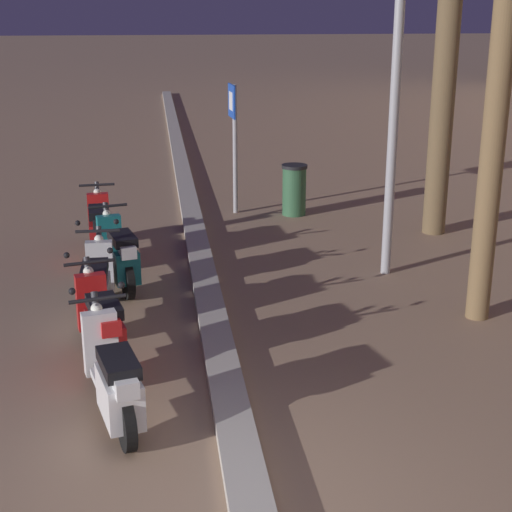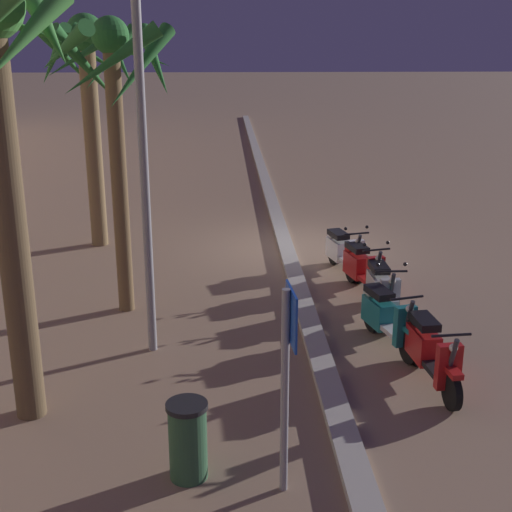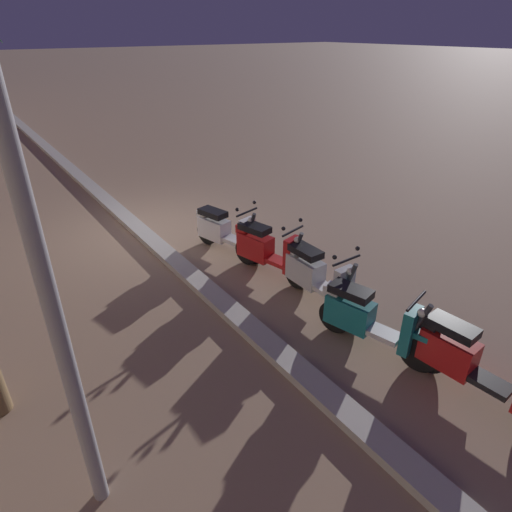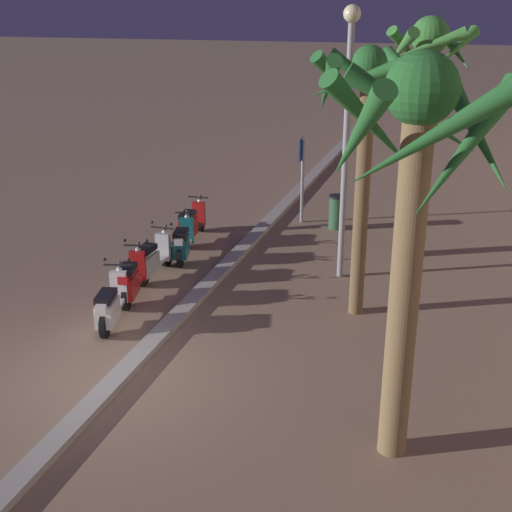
# 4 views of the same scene
# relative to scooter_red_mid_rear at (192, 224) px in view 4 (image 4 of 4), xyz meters

# --- Properties ---
(ground_plane) EXTENTS (200.00, 200.00, 0.00)m
(ground_plane) POSITION_rel_scooter_red_mid_rear_xyz_m (6.85, 1.29, -0.47)
(ground_plane) COLOR #93755B
(curb_strip) EXTENTS (60.00, 0.36, 0.12)m
(curb_strip) POSITION_rel_scooter_red_mid_rear_xyz_m (6.85, 1.52, -0.41)
(curb_strip) COLOR #ADA89E
(curb_strip) RESTS_ON ground
(scooter_red_mid_rear) EXTENTS (1.86, 0.56, 1.04)m
(scooter_red_mid_rear) POSITION_rel_scooter_red_mid_rear_xyz_m (0.00, 0.00, 0.00)
(scooter_red_mid_rear) COLOR black
(scooter_red_mid_rear) RESTS_ON ground
(scooter_teal_last_in_row) EXTENTS (1.78, 0.73, 1.04)m
(scooter_teal_last_in_row) POSITION_rel_scooter_red_mid_rear_xyz_m (1.35, 0.34, -0.01)
(scooter_teal_last_in_row) COLOR black
(scooter_teal_last_in_row) RESTS_ON ground
(scooter_silver_lead_nearest) EXTENTS (1.80, 0.56, 1.17)m
(scooter_silver_lead_nearest) POSITION_rel_scooter_red_mid_rear_xyz_m (2.64, 0.13, -0.01)
(scooter_silver_lead_nearest) COLOR black
(scooter_silver_lead_nearest) RESTS_ON ground
(scooter_red_far_back) EXTENTS (1.75, 0.71, 1.17)m
(scooter_red_far_back) POSITION_rel_scooter_red_mid_rear_xyz_m (3.88, 0.24, 0.00)
(scooter_red_far_back) COLOR black
(scooter_red_far_back) RESTS_ON ground
(scooter_white_mid_centre) EXTENTS (1.81, 0.73, 1.17)m
(scooter_white_mid_centre) POSITION_rel_scooter_red_mid_rear_xyz_m (5.07, 0.42, -0.02)
(scooter_white_mid_centre) COLOR black
(scooter_white_mid_centre) RESTS_ON ground
(crossing_sign) EXTENTS (0.60, 0.14, 2.40)m
(crossing_sign) POSITION_rel_scooter_red_mid_rear_xyz_m (-2.46, 2.35, 1.04)
(crossing_sign) COLOR #939399
(crossing_sign) RESTS_ON ground
(palm_tree_mid_walkway) EXTENTS (2.42, 2.49, 5.43)m
(palm_tree_mid_walkway) POSITION_rel_scooter_red_mid_rear_xyz_m (7.40, 6.09, 3.51)
(palm_tree_mid_walkway) COLOR olive
(palm_tree_mid_walkway) RESTS_ON ground
(palm_tree_far_corner) EXTENTS (2.40, 2.46, 5.23)m
(palm_tree_far_corner) POSITION_rel_scooter_red_mid_rear_xyz_m (3.04, 4.84, 3.57)
(palm_tree_far_corner) COLOR brown
(palm_tree_far_corner) RESTS_ON ground
(palm_tree_near_sign) EXTENTS (2.12, 2.15, 5.66)m
(palm_tree_near_sign) POSITION_rel_scooter_red_mid_rear_xyz_m (-0.68, 5.65, 3.69)
(palm_tree_near_sign) COLOR brown
(palm_tree_near_sign) RESTS_ON ground
(litter_bin) EXTENTS (0.48, 0.48, 0.95)m
(litter_bin) POSITION_rel_scooter_red_mid_rear_xyz_m (-2.18, 3.45, 0.02)
(litter_bin) COLOR #2D5638
(litter_bin) RESTS_ON ground
(street_lamp) EXTENTS (0.36, 0.36, 5.89)m
(street_lamp) POSITION_rel_scooter_red_mid_rear_xyz_m (1.27, 4.19, 3.19)
(street_lamp) COLOR #939399
(street_lamp) RESTS_ON ground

